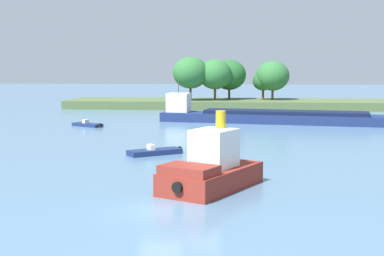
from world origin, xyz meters
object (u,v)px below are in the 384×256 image
object	(u,v)px
fishing_skiff	(88,125)
cargo_barge	(269,116)
small_motorboat	(155,152)
tugboat	(211,169)

from	to	relation	value
fishing_skiff	cargo_barge	xyz separation A→B (m)	(24.88, 6.82, 0.73)
small_motorboat	fishing_skiff	bearing A→B (deg)	119.34
small_motorboat	tugboat	bearing A→B (deg)	-66.81
tugboat	small_motorboat	distance (m)	15.34
fishing_skiff	small_motorboat	world-z (taller)	small_motorboat
fishing_skiff	cargo_barge	distance (m)	25.81
tugboat	fishing_skiff	bearing A→B (deg)	117.07
cargo_barge	small_motorboat	size ratio (longest dim) A/B	6.47
tugboat	small_motorboat	bearing A→B (deg)	113.19
cargo_barge	tugboat	xyz separation A→B (m)	(-6.09, -43.58, 0.40)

